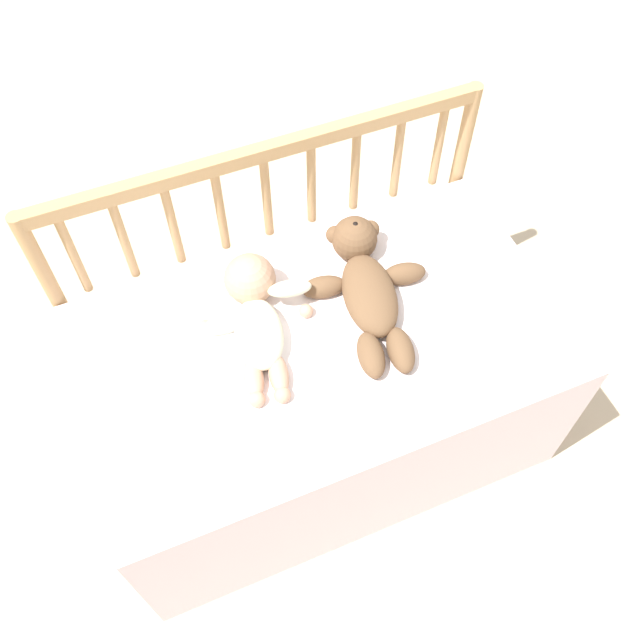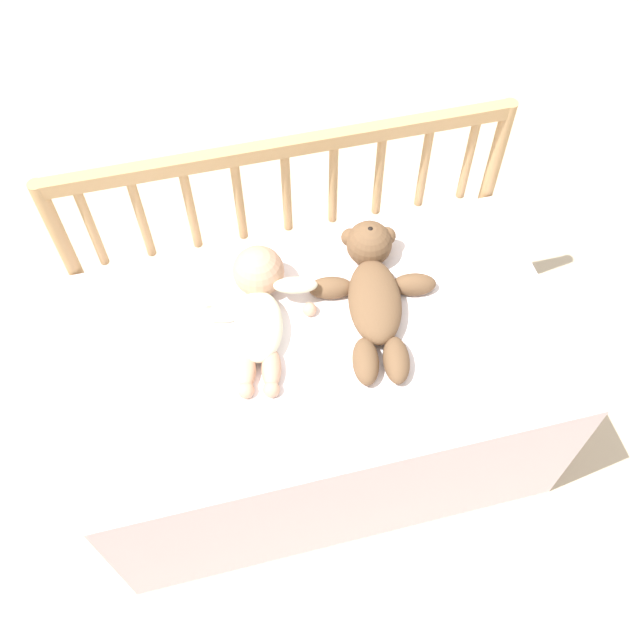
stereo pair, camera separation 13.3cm
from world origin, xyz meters
The scene contains 6 objects.
ground_plane centered at (0.00, 0.00, 0.00)m, with size 12.00×12.00×0.00m, color #C6B293.
crib_mattress centered at (0.00, 0.00, 0.25)m, with size 1.12×0.65×0.49m.
crib_rail centered at (0.00, 0.35, 0.55)m, with size 1.12×0.04×0.78m.
blanket centered at (0.01, 0.05, 0.49)m, with size 0.76×0.50×0.01m.
teddy_bear centered at (0.15, 0.08, 0.53)m, with size 0.31×0.43×0.11m.
baby centered at (-0.12, 0.10, 0.54)m, with size 0.29×0.37×0.12m.
Camera 1 is at (-0.34, -0.81, 1.88)m, focal length 40.00 mm.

